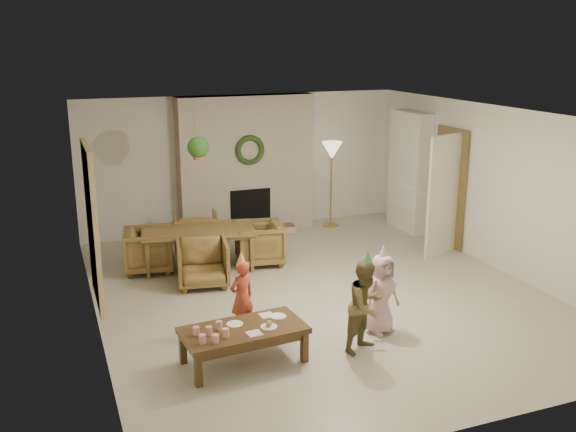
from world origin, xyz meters
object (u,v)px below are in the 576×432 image
child_pink (382,294)px  dining_table (199,249)px  dining_chair_near (203,263)px  dining_chair_left (149,250)px  coffee_table_top (243,330)px  child_red (242,297)px  dining_chair_right (259,243)px  child_plaid (366,306)px  dining_chair_far (196,233)px

child_pink → dining_table: bearing=102.4°
dining_table → dining_chair_near: size_ratio=2.34×
dining_chair_left → dining_chair_near: bearing=-135.0°
dining_chair_left → child_pink: bearing=-134.8°
coffee_table_top → child_red: bearing=69.4°
dining_chair_near → child_pink: child_pink is taller
dining_chair_right → child_red: size_ratio=0.81×
child_plaid → dining_table: bearing=83.3°
coffee_table_top → dining_chair_near: bearing=82.2°
dining_table → coffee_table_top: 3.19m
child_plaid → child_pink: child_plaid is taller
dining_chair_far → child_pink: 4.05m
child_plaid → child_pink: size_ratio=1.09×
child_red → child_plaid: child_plaid is taller
coffee_table_top → child_plaid: size_ratio=1.25×
child_plaid → coffee_table_top: bearing=146.4°
dining_table → dining_chair_left: (-0.75, 0.13, 0.03)m
dining_table → dining_chair_left: bearing=-180.0°
child_plaid → dining_chair_left: bearing=93.0°
dining_chair_right → dining_chair_left: bearing=-90.0°
dining_chair_far → coffee_table_top: 3.95m
child_red → child_plaid: bearing=123.8°
coffee_table_top → child_pink: 1.79m
dining_table → child_pink: 3.41m
dining_chair_near → dining_table: bearing=90.0°
coffee_table_top → child_plaid: (1.39, -0.20, 0.16)m
child_red → child_pink: bearing=141.3°
coffee_table_top → dining_chair_far: bearing=79.8°
dining_chair_far → child_pink: bearing=119.8°
dining_chair_left → coffee_table_top: dining_chair_left is taller
dining_chair_right → child_red: child_red is taller
dining_table → dining_chair_near: bearing=-90.0°
dining_table → dining_chair_far: bearing=90.0°
dining_chair_left → child_red: bearing=-155.3°
dining_chair_left → dining_table: bearing=-90.0°
dining_table → dining_chair_near: 0.76m
coffee_table_top → child_pink: child_pink is taller
dining_table → dining_chair_left: size_ratio=2.34×
dining_table → coffee_table_top: size_ratio=1.29×
dining_chair_left → child_pink: size_ratio=0.75×
child_pink → dining_chair_near: bearing=111.6°
dining_chair_left → dining_chair_right: size_ratio=1.00×
dining_chair_far → coffee_table_top: bearing=93.9°
dining_chair_right → child_pink: 2.95m
dining_chair_near → child_red: child_red is taller
dining_chair_right → child_pink: size_ratio=0.75×
dining_chair_far → dining_chair_near: bearing=90.0°
dining_table → child_plaid: bearing=-61.9°
dining_chair_far → child_red: bearing=96.3°
dining_chair_far → child_red: child_red is taller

